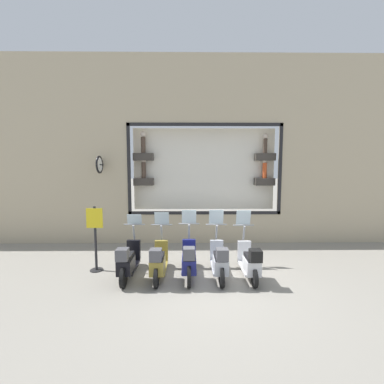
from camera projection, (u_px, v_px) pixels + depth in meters
The scene contains 8 objects.
ground_plane at pixel (212, 282), 6.53m from camera, with size 120.00×120.00×0.00m, color gray.
building_facade at pixel (205, 150), 9.77m from camera, with size 1.24×36.00×7.05m.
scooter_white_0 at pixel (250, 261), 6.71m from camera, with size 1.79×0.61×1.67m.
scooter_silver_1 at pixel (219, 261), 6.71m from camera, with size 1.80×0.61×1.69m.
scooter_navy_2 at pixel (189, 260), 6.70m from camera, with size 1.81×0.61×1.68m.
scooter_olive_3 at pixel (159, 261), 6.69m from camera, with size 1.80×0.60×1.62m.
scooter_black_4 at pixel (128, 261), 6.68m from camera, with size 1.80×0.61×1.55m.
shop_sign_post at pixel (95, 236), 7.17m from camera, with size 0.36×0.45×1.84m.
Camera 1 is at (-6.27, 0.59, 2.91)m, focal length 24.00 mm.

